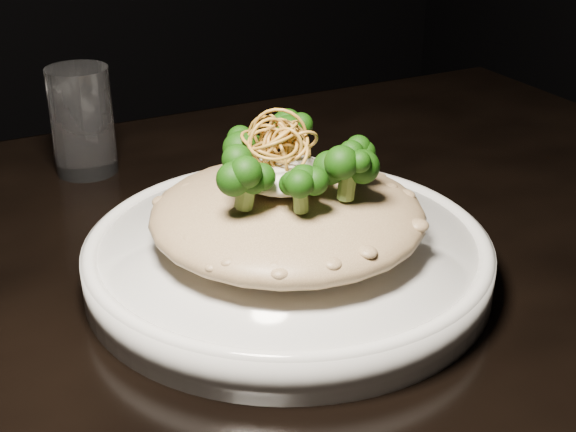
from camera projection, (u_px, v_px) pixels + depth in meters
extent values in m
cube|color=black|center=(265.00, 288.00, 0.67)|extent=(1.10, 0.80, 0.04)
cylinder|color=black|center=(448.00, 322.00, 1.30)|extent=(0.05, 0.05, 0.71)
cylinder|color=white|center=(288.00, 259.00, 0.64)|extent=(0.32, 0.32, 0.03)
ellipsoid|color=brown|center=(288.00, 215.00, 0.62)|extent=(0.21, 0.21, 0.05)
ellipsoid|color=silver|center=(283.00, 174.00, 0.61)|extent=(0.07, 0.07, 0.02)
cylinder|color=silver|center=(82.00, 121.00, 0.82)|extent=(0.07, 0.07, 0.11)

